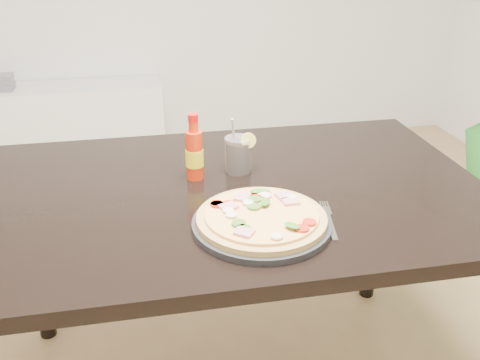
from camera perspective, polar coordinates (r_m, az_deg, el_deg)
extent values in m
cube|color=black|center=(1.48, -0.89, -1.52)|extent=(1.40, 0.90, 0.04)
cylinder|color=black|center=(2.03, -21.19, -7.51)|extent=(0.06, 0.06, 0.71)
cylinder|color=black|center=(2.17, 14.22, -4.20)|extent=(0.06, 0.06, 0.71)
cylinder|color=black|center=(1.28, 2.30, -4.70)|extent=(0.33, 0.33, 0.02)
cylinder|color=tan|center=(1.27, 2.32, -4.12)|extent=(0.31, 0.31, 0.01)
cylinder|color=#EFB968|center=(1.27, 2.32, -3.71)|extent=(0.27, 0.27, 0.01)
cube|color=#CF818C|center=(1.28, -1.24, -2.88)|extent=(0.05, 0.05, 0.01)
cube|color=#CF818C|center=(1.31, 5.41, -2.29)|extent=(0.04, 0.04, 0.01)
cube|color=#CF818C|center=(1.34, 4.79, -1.71)|extent=(0.05, 0.04, 0.01)
cube|color=#CF818C|center=(1.33, 0.23, -1.85)|extent=(0.05, 0.05, 0.01)
cube|color=#CF818C|center=(1.18, 0.45, -5.61)|extent=(0.05, 0.05, 0.01)
cylinder|color=red|center=(1.30, -2.46, -2.62)|extent=(0.03, 0.03, 0.01)
cylinder|color=red|center=(1.23, 7.41, -4.51)|extent=(0.03, 0.03, 0.01)
cylinder|color=red|center=(1.21, 6.67, -5.16)|extent=(0.03, 0.03, 0.01)
cylinder|color=red|center=(1.30, -1.26, -2.60)|extent=(0.03, 0.03, 0.01)
cylinder|color=red|center=(1.30, -2.52, -2.55)|extent=(0.03, 0.03, 0.01)
cylinder|color=red|center=(1.35, 1.86, -1.46)|extent=(0.03, 0.03, 0.01)
cylinder|color=#406E24|center=(1.20, 0.38, -5.22)|extent=(0.03, 0.03, 0.01)
cylinder|color=#406E24|center=(1.22, -0.13, -4.67)|extent=(0.03, 0.03, 0.01)
cylinder|color=#406E24|center=(1.29, 1.51, -2.87)|extent=(0.03, 0.03, 0.01)
cylinder|color=#406E24|center=(1.32, 1.56, -2.08)|extent=(0.03, 0.03, 0.01)
cylinder|color=#406E24|center=(1.35, 2.62, -1.39)|extent=(0.03, 0.03, 0.01)
ellipsoid|color=silver|center=(1.34, 2.80, -1.64)|extent=(0.03, 0.03, 0.01)
ellipsoid|color=silver|center=(1.27, -1.29, -3.26)|extent=(0.03, 0.03, 0.01)
ellipsoid|color=silver|center=(1.25, -0.92, -3.73)|extent=(0.03, 0.03, 0.01)
ellipsoid|color=silver|center=(1.33, 5.61, -1.82)|extent=(0.03, 0.03, 0.01)
ellipsoid|color=silver|center=(1.17, 3.93, -6.02)|extent=(0.03, 0.03, 0.01)
ellipsoid|color=silver|center=(1.35, 2.23, -1.41)|extent=(0.03, 0.03, 0.01)
ellipsoid|color=silver|center=(1.30, 0.87, -2.42)|extent=(0.03, 0.03, 0.01)
ellipsoid|color=#30751B|center=(1.35, 1.89, -1.14)|extent=(0.04, 0.03, 0.00)
ellipsoid|color=#30751B|center=(1.30, 2.72, -2.33)|extent=(0.04, 0.05, 0.00)
ellipsoid|color=#30751B|center=(1.20, 5.59, -4.83)|extent=(0.04, 0.04, 0.00)
cylinder|color=red|center=(1.50, -4.88, 2.65)|extent=(0.06, 0.06, 0.14)
cylinder|color=yellow|center=(1.50, -4.87, 2.40)|extent=(0.05, 0.05, 0.05)
cylinder|color=red|center=(1.47, -5.00, 5.72)|extent=(0.03, 0.03, 0.03)
cylinder|color=red|center=(1.46, -5.04, 6.64)|extent=(0.03, 0.03, 0.02)
cylinder|color=black|center=(1.55, -0.19, 2.51)|extent=(0.07, 0.07, 0.09)
cylinder|color=silver|center=(1.55, -0.19, 2.73)|extent=(0.08, 0.08, 0.10)
cylinder|color=#F2E059|center=(1.51, 0.91, 4.24)|extent=(0.04, 0.01, 0.04)
cylinder|color=#B2B2B7|center=(1.54, -0.63, 3.87)|extent=(0.03, 0.06, 0.17)
cube|color=silver|center=(1.29, 9.70, -4.99)|extent=(0.03, 0.12, 0.00)
cube|color=silver|center=(1.36, 9.16, -3.28)|extent=(0.03, 0.04, 0.00)
cube|color=silver|center=(1.39, 8.59, -2.62)|extent=(0.01, 0.03, 0.00)
cube|color=silver|center=(1.39, 8.83, -2.62)|extent=(0.01, 0.03, 0.00)
cube|color=silver|center=(1.39, 9.08, -2.62)|extent=(0.01, 0.03, 0.00)
cube|color=silver|center=(1.39, 9.32, -2.61)|extent=(0.01, 0.03, 0.00)
cube|color=white|center=(3.61, -19.42, 5.50)|extent=(1.40, 0.34, 0.50)
cube|color=slate|center=(3.56, -24.06, 8.82)|extent=(0.14, 0.12, 0.01)
cube|color=slate|center=(3.56, -24.09, 8.98)|extent=(0.14, 0.12, 0.01)
cube|color=slate|center=(3.56, -24.12, 9.14)|extent=(0.14, 0.12, 0.01)
cube|color=slate|center=(3.56, -24.15, 9.30)|extent=(0.14, 0.12, 0.01)
cube|color=slate|center=(3.55, -24.18, 9.47)|extent=(0.14, 0.12, 0.01)
cube|color=slate|center=(3.55, -24.21, 9.63)|extent=(0.14, 0.12, 0.01)
cube|color=slate|center=(3.55, -24.24, 9.79)|extent=(0.14, 0.12, 0.01)
cube|color=slate|center=(3.55, -24.27, 9.95)|extent=(0.14, 0.12, 0.01)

